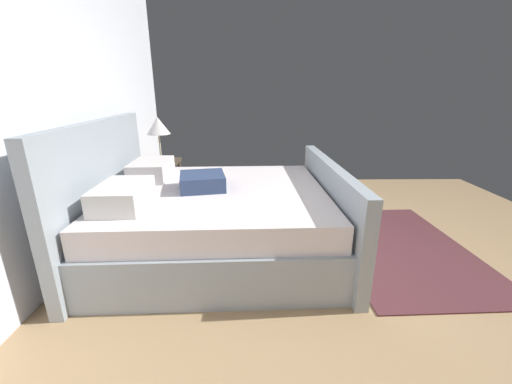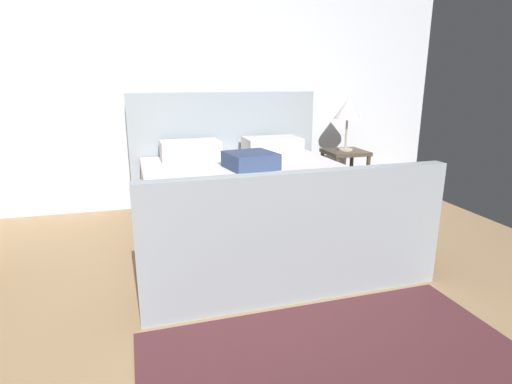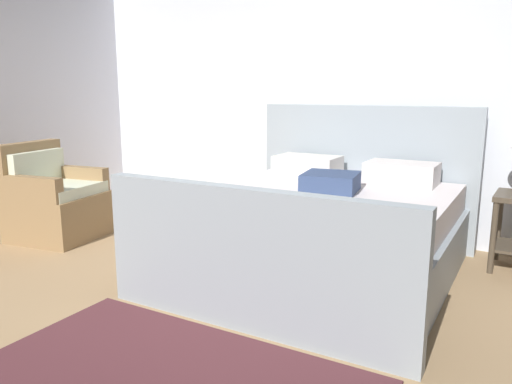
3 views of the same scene
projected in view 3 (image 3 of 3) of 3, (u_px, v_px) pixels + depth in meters
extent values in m
cube|color=tan|center=(150.00, 332.00, 2.90)|extent=(5.84, 5.21, 0.02)
cube|color=silver|center=(335.00, 88.00, 4.84)|extent=(5.96, 0.12, 2.80)
cube|color=#94A0A8|center=(318.00, 249.00, 3.76)|extent=(1.93, 2.06, 0.40)
cube|color=#94A0A8|center=(364.00, 174.00, 4.57)|extent=(1.99, 0.16, 1.24)
cube|color=#94A0A8|center=(248.00, 261.00, 2.82)|extent=(1.99, 0.16, 0.85)
cube|color=silver|center=(319.00, 209.00, 3.70)|extent=(1.85, 1.99, 0.22)
cube|color=silver|center=(308.00, 166.00, 4.47)|extent=(0.57, 0.38, 0.18)
cube|color=silver|center=(402.00, 173.00, 4.06)|extent=(0.57, 0.38, 0.18)
cube|color=navy|center=(330.00, 182.00, 3.78)|extent=(0.47, 0.47, 0.14)
cylinder|color=#493E30|center=(493.00, 238.00, 3.75)|extent=(0.04, 0.04, 0.56)
cylinder|color=#493E30|center=(499.00, 226.00, 4.07)|extent=(0.04, 0.04, 0.56)
cube|color=#92724A|center=(59.00, 216.00, 4.69)|extent=(0.84, 0.84, 0.42)
cube|color=silver|center=(57.00, 189.00, 4.64)|extent=(0.77, 0.77, 0.10)
cube|color=#92724A|center=(30.00, 167.00, 4.71)|extent=(0.25, 0.73, 0.48)
cube|color=silver|center=(37.00, 170.00, 4.69)|extent=(0.21, 0.62, 0.36)
cube|color=#92724A|center=(31.00, 189.00, 4.35)|extent=(0.66, 0.21, 0.22)
cube|color=#92724A|center=(79.00, 178.00, 4.91)|extent=(0.66, 0.21, 0.22)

